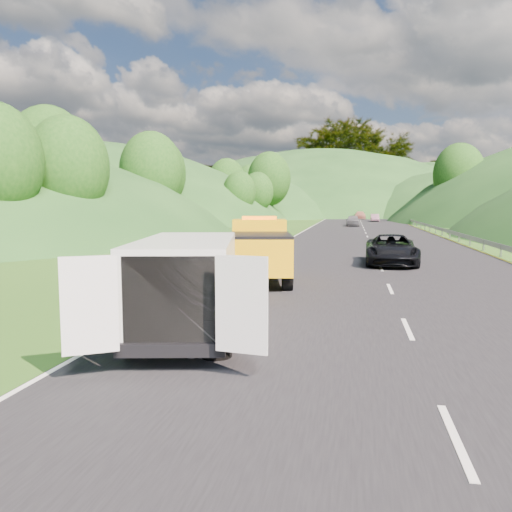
% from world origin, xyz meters
% --- Properties ---
extents(ground, '(320.00, 320.00, 0.00)m').
position_xyz_m(ground, '(0.00, 0.00, 0.00)').
color(ground, '#38661E').
rests_on(ground, ground).
extents(road_surface, '(14.00, 200.00, 0.02)m').
position_xyz_m(road_surface, '(3.00, 40.00, 0.01)').
color(road_surface, black).
rests_on(road_surface, ground).
extents(guardrail, '(0.06, 140.00, 1.52)m').
position_xyz_m(guardrail, '(10.30, 52.50, 0.00)').
color(guardrail, gray).
rests_on(guardrail, ground).
extents(tree_line_left, '(14.00, 140.00, 14.00)m').
position_xyz_m(tree_line_left, '(-19.00, 60.00, 0.00)').
color(tree_line_left, '#2F5A1A').
rests_on(tree_line_left, ground).
extents(tree_line_right, '(14.00, 140.00, 14.00)m').
position_xyz_m(tree_line_right, '(23.00, 60.00, 0.00)').
color(tree_line_right, '#2F5A1A').
rests_on(tree_line_right, ground).
extents(hills_backdrop, '(201.00, 288.60, 44.00)m').
position_xyz_m(hills_backdrop, '(6.50, 134.70, 0.00)').
color(hills_backdrop, '#2D5B23').
rests_on(hills_backdrop, ground).
extents(tow_truck, '(3.37, 6.41, 2.62)m').
position_xyz_m(tow_truck, '(-2.08, 4.95, 1.28)').
color(tow_truck, black).
rests_on(tow_truck, ground).
extents(white_van, '(4.07, 6.96, 2.33)m').
position_xyz_m(white_van, '(-2.26, -3.45, 1.31)').
color(white_van, black).
rests_on(white_van, ground).
extents(woman, '(0.55, 0.71, 1.82)m').
position_xyz_m(woman, '(-4.08, 1.18, 0.00)').
color(woman, silver).
rests_on(woman, ground).
extents(child, '(0.64, 0.59, 1.07)m').
position_xyz_m(child, '(-1.71, -1.41, 0.00)').
color(child, tan).
rests_on(child, ground).
extents(worker, '(1.31, 0.99, 1.80)m').
position_xyz_m(worker, '(-1.48, -5.28, 0.00)').
color(worker, black).
rests_on(worker, ground).
extents(suitcase, '(0.38, 0.29, 0.55)m').
position_xyz_m(suitcase, '(-4.64, -0.16, 0.28)').
color(suitcase, '#585942').
rests_on(suitcase, ground).
extents(spare_tire, '(0.66, 0.66, 0.20)m').
position_xyz_m(spare_tire, '(-1.11, -5.12, 0.00)').
color(spare_tire, black).
rests_on(spare_tire, ground).
extents(passing_suv, '(2.71, 5.61, 1.54)m').
position_xyz_m(passing_suv, '(3.59, 11.79, 0.00)').
color(passing_suv, black).
rests_on(passing_suv, ground).
extents(dist_car_a, '(1.84, 4.57, 1.56)m').
position_xyz_m(dist_car_a, '(1.64, 56.47, 0.00)').
color(dist_car_a, '#54555A').
rests_on(dist_car_a, ground).
extents(dist_car_b, '(1.42, 4.06, 1.34)m').
position_xyz_m(dist_car_b, '(5.42, 75.30, 0.00)').
color(dist_car_b, '#714B5D').
rests_on(dist_car_b, ground).
extents(dist_car_c, '(2.17, 5.35, 1.55)m').
position_xyz_m(dist_car_c, '(3.08, 89.45, 0.00)').
color(dist_car_c, '#A96754').
rests_on(dist_car_c, ground).
extents(dist_car_d, '(1.84, 4.57, 1.56)m').
position_xyz_m(dist_car_d, '(3.74, 111.72, 0.00)').
color(dist_car_d, '#5B3F48').
rests_on(dist_car_d, ground).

